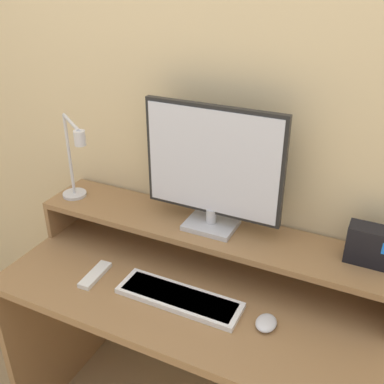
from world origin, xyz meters
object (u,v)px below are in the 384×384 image
(mouse, at_px, (266,323))
(monitor, at_px, (213,167))
(desk_lamp, at_px, (75,164))
(remote_control, at_px, (95,275))
(router_dock, at_px, (371,245))
(keyboard, at_px, (179,298))

(mouse, bearing_deg, monitor, 141.90)
(desk_lamp, height_order, remote_control, desk_lamp)
(monitor, xyz_separation_m, mouse, (0.28, -0.22, -0.37))
(desk_lamp, xyz_separation_m, remote_control, (0.19, -0.19, -0.31))
(monitor, relative_size, mouse, 5.90)
(mouse, relative_size, remote_control, 0.54)
(mouse, bearing_deg, router_dock, 45.59)
(keyboard, distance_m, mouse, 0.29)
(desk_lamp, bearing_deg, mouse, -11.04)
(mouse, distance_m, remote_control, 0.61)
(desk_lamp, distance_m, keyboard, 0.62)
(router_dock, distance_m, keyboard, 0.62)
(mouse, xyz_separation_m, remote_control, (-0.61, -0.03, -0.01))
(router_dock, bearing_deg, remote_control, -162.22)
(remote_control, bearing_deg, mouse, 2.82)
(monitor, height_order, desk_lamp, monitor)
(router_dock, bearing_deg, desk_lamp, -175.35)
(remote_control, bearing_deg, desk_lamp, 135.91)
(router_dock, height_order, keyboard, router_dock)
(desk_lamp, distance_m, router_dock, 1.04)
(router_dock, bearing_deg, keyboard, -154.51)
(monitor, height_order, remote_control, monitor)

